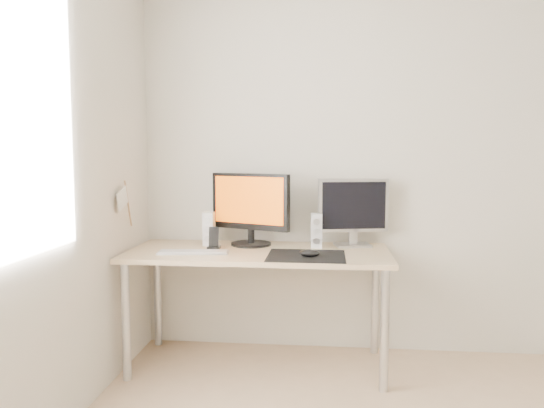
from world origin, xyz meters
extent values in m
plane|color=silver|center=(0.00, 1.75, 1.25)|extent=(3.50, 0.00, 3.50)
cube|color=black|center=(-0.63, 1.24, 0.73)|extent=(0.45, 0.40, 0.00)
ellipsoid|color=black|center=(-0.61, 1.21, 0.75)|extent=(0.12, 0.07, 0.04)
cube|color=#D1B587|center=(-0.93, 1.38, 0.71)|extent=(1.60, 0.70, 0.03)
cylinder|color=silver|center=(-1.67, 1.09, 0.35)|extent=(0.05, 0.05, 0.70)
cylinder|color=silver|center=(-0.19, 1.09, 0.35)|extent=(0.05, 0.05, 0.70)
cylinder|color=silver|center=(-1.67, 1.67, 0.35)|extent=(0.05, 0.05, 0.70)
cylinder|color=silver|center=(-0.19, 1.67, 0.35)|extent=(0.05, 0.05, 0.70)
cylinder|color=black|center=(-1.00, 1.56, 0.74)|extent=(0.34, 0.34, 0.02)
cylinder|color=black|center=(-1.00, 1.56, 0.81)|extent=(0.05, 0.05, 0.12)
cube|color=black|center=(-1.00, 1.55, 1.02)|extent=(0.53, 0.25, 0.36)
cube|color=orange|center=(-1.01, 1.53, 1.03)|extent=(0.46, 0.19, 0.30)
cube|color=#B2B2B4|center=(-0.35, 1.59, 0.74)|extent=(0.25, 0.20, 0.01)
cube|color=#ACACAE|center=(-0.35, 1.59, 0.80)|extent=(0.06, 0.05, 0.10)
cube|color=#B4B4B6|center=(-0.35, 1.59, 0.99)|extent=(0.45, 0.13, 0.34)
cube|color=black|center=(-0.34, 1.57, 0.99)|extent=(0.40, 0.09, 0.30)
cube|color=white|center=(-1.27, 1.52, 0.84)|extent=(0.07, 0.08, 0.22)
cylinder|color=silver|center=(-1.27, 1.48, 0.78)|extent=(0.04, 0.01, 0.04)
cylinder|color=silver|center=(-1.27, 1.48, 0.84)|extent=(0.04, 0.01, 0.04)
cylinder|color=silver|center=(-1.27, 1.48, 0.90)|extent=(0.04, 0.01, 0.04)
cube|color=silver|center=(-0.58, 1.52, 0.84)|extent=(0.07, 0.08, 0.22)
cylinder|color=silver|center=(-0.58, 1.48, 0.78)|extent=(0.04, 0.01, 0.04)
cylinder|color=silver|center=(-0.58, 1.48, 0.84)|extent=(0.04, 0.01, 0.04)
cylinder|color=#AFAFB1|center=(-0.58, 1.48, 0.90)|extent=(0.04, 0.01, 0.04)
cube|color=silver|center=(-1.30, 1.25, 0.73)|extent=(0.43, 0.16, 0.01)
cube|color=silver|center=(-1.30, 1.25, 0.74)|extent=(0.41, 0.15, 0.01)
cube|color=black|center=(-1.21, 1.41, 0.74)|extent=(0.08, 0.07, 0.02)
cube|color=black|center=(-1.21, 1.41, 0.81)|extent=(0.06, 0.03, 0.12)
cylinder|color=#A57F54|center=(-1.72, 1.30, 1.02)|extent=(0.01, 0.10, 0.29)
cube|color=white|center=(-1.72, 1.21, 1.06)|extent=(0.00, 0.19, 0.15)
camera|label=1|loc=(-0.52, -1.80, 1.33)|focal=35.00mm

